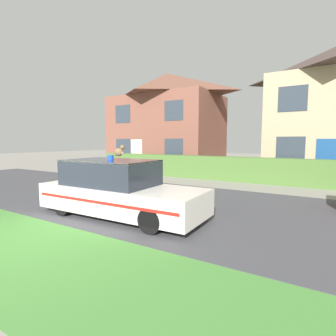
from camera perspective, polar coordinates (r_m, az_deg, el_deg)
The scene contains 8 objects.
ground_plane at distance 6.18m, azimuth -28.50°, elevation -13.57°, with size 80.00×80.00×0.00m, color gray.
road_strip at distance 8.96m, azimuth -4.27°, elevation -6.89°, with size 28.00×6.52×0.01m, color #424247.
lawn_verge at distance 6.04m, azimuth -31.14°, elevation -14.11°, with size 28.00×2.56×0.01m, color #478438.
garden_hedge at distance 13.62m, azimuth 11.68°, elevation -0.07°, with size 15.55×0.66×1.20m, color #4C7233.
police_car at distance 7.06m, azimuth -10.85°, elevation -4.62°, with size 4.56×1.77×1.60m.
cat at distance 6.59m, azimuth -10.48°, elevation 3.58°, with size 0.34×0.22×0.29m.
house_left at distance 20.80m, azimuth -0.23°, elevation 10.46°, with size 8.29×5.63×7.16m.
house_right at distance 18.08m, azimuth 32.21°, elevation 10.46°, with size 6.89×6.13×7.29m.
Camera 1 is at (5.11, -2.86, 1.98)m, focal length 28.00 mm.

